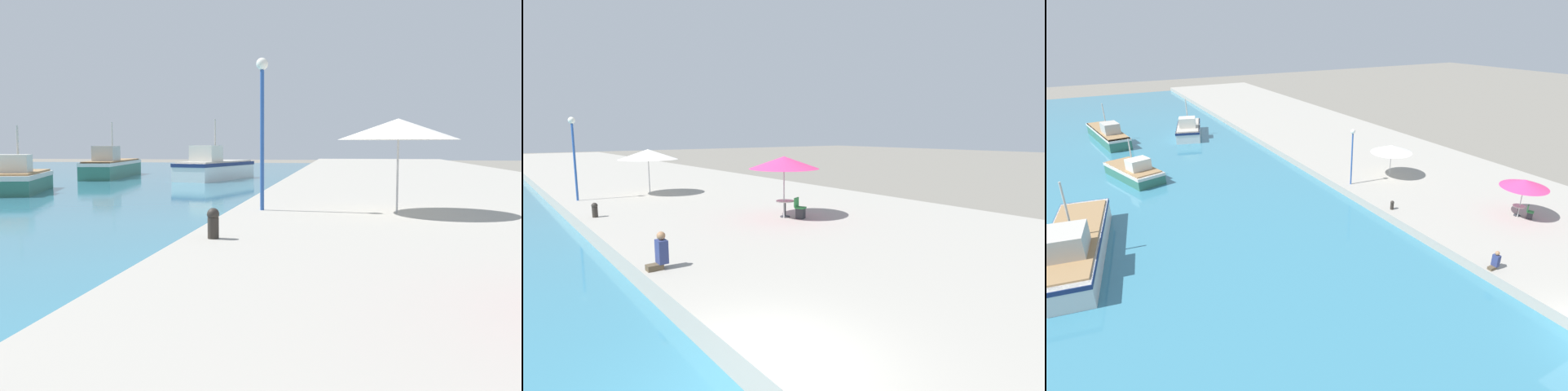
% 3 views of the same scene
% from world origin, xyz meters
% --- Properties ---
extents(quay_promenade, '(16.00, 90.00, 0.65)m').
position_xyz_m(quay_promenade, '(8.00, 37.00, 0.32)').
color(quay_promenade, '#A39E93').
rests_on(quay_promenade, ground_plane).
extents(fishing_boat_mid, '(4.40, 7.09, 3.61)m').
position_xyz_m(fishing_boat_mid, '(-14.02, 31.33, 0.76)').
color(fishing_boat_mid, '#33705B').
rests_on(fishing_boat_mid, water_basin).
extents(fishing_boat_far, '(4.73, 8.28, 4.43)m').
position_xyz_m(fishing_boat_far, '(-6.00, 43.83, 0.91)').
color(fishing_boat_far, white).
rests_on(fishing_boat_far, water_basin).
extents(fishing_boat_distant, '(3.91, 11.20, 4.33)m').
position_xyz_m(fishing_boat_distant, '(-14.79, 46.03, 0.90)').
color(fishing_boat_distant, '#33705B').
rests_on(fishing_boat_distant, water_basin).
extents(cafe_umbrella_white, '(3.48, 3.48, 2.74)m').
position_xyz_m(cafe_umbrella_white, '(4.96, 19.49, 3.08)').
color(cafe_umbrella_white, '#B7B7B7').
rests_on(cafe_umbrella_white, quay_promenade).
extents(mooring_bollard, '(0.26, 0.26, 0.65)m').
position_xyz_m(mooring_bollard, '(0.69, 14.13, 0.99)').
color(mooring_bollard, '#2D2823').
rests_on(mooring_bollard, quay_promenade).
extents(lamppost, '(0.36, 0.36, 4.56)m').
position_xyz_m(lamppost, '(0.97, 19.57, 3.74)').
color(lamppost, '#28519E').
rests_on(lamppost, quay_promenade).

